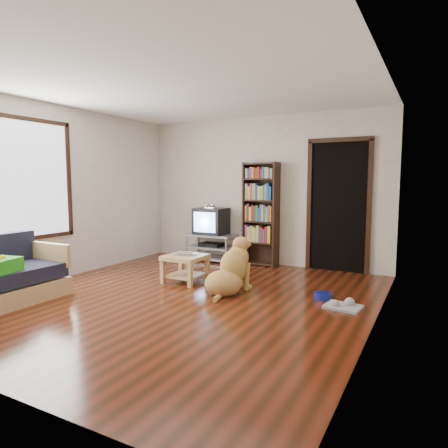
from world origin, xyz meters
The scene contains 15 objects.
ground centered at (0.00, 0.00, 0.00)m, with size 5.00×5.00×0.00m, color #5A1F0F.
ceiling centered at (0.00, 0.00, 2.60)m, with size 5.00×5.00×0.00m, color white.
wall_back centered at (0.00, 2.50, 1.30)m, with size 4.50×4.50×0.00m, color beige.
wall_left centered at (-2.25, 0.00, 1.30)m, with size 5.00×5.00×0.00m, color beige.
wall_right centered at (2.25, 0.00, 1.30)m, with size 5.00×5.00×0.00m, color beige.
laptop centered at (-0.45, 0.67, 0.41)m, with size 0.35×0.23×0.03m, color silver.
dog_bowl centered at (1.55, 0.81, 0.04)m, with size 0.22×0.22×0.08m, color navy.
grey_rag centered at (1.85, 0.56, 0.01)m, with size 0.40×0.32×0.03m, color #A2A2A2.
window centered at (-2.23, -0.50, 1.50)m, with size 0.03×1.46×1.70m.
doorway centered at (1.35, 2.48, 1.12)m, with size 1.03×0.05×2.19m.
tv_stand centered at (-0.90, 2.25, 0.27)m, with size 0.90×0.45×0.50m.
crt_tv centered at (-0.90, 2.27, 0.74)m, with size 0.55×0.52×0.58m.
bookshelf centered at (0.05, 2.34, 1.00)m, with size 0.60×0.30×1.80m.
coffee_table centered at (-0.45, 0.70, 0.28)m, with size 0.55×0.55×0.40m.
dog centered at (0.39, 0.53, 0.28)m, with size 0.60×0.93×0.76m.
Camera 1 is at (2.77, -4.09, 1.48)m, focal length 32.00 mm.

